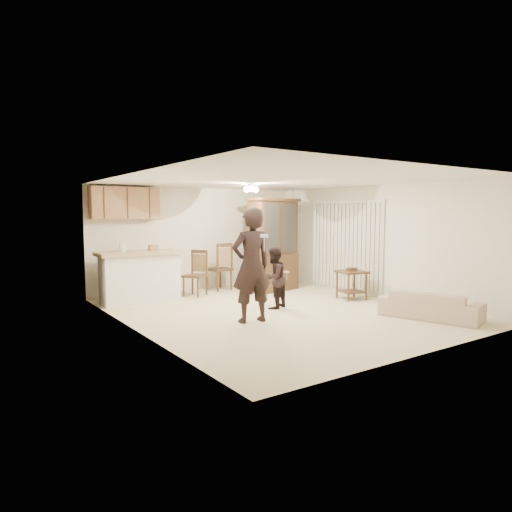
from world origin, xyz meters
TOP-DOWN VIEW (x-y plane):
  - floor at (0.00, 0.00)m, footprint 6.50×6.50m
  - ceiling at (0.00, 0.00)m, footprint 5.50×6.50m
  - wall_back at (0.00, 3.25)m, footprint 5.50×0.02m
  - wall_front at (0.00, -3.25)m, footprint 5.50×0.02m
  - wall_left at (-2.75, 0.00)m, footprint 0.02×6.50m
  - wall_right at (2.75, 0.00)m, footprint 0.02×6.50m
  - breakfast_bar at (-1.85, 2.35)m, footprint 1.60×0.55m
  - bar_top at (-1.85, 2.35)m, footprint 1.75×0.70m
  - upper_cabinets at (-1.90, 3.07)m, footprint 1.50×0.34m
  - vertical_blinds at (2.71, 0.90)m, footprint 0.06×2.30m
  - ceiling_fixture at (0.20, 1.20)m, footprint 0.36×0.36m
  - hanging_plant at (2.30, 2.40)m, footprint 0.43×0.37m
  - plant_cord at (2.30, 2.40)m, footprint 0.01×0.01m
  - sofa at (1.89, -2.03)m, footprint 1.25×2.01m
  - adult at (-0.89, -0.43)m, footprint 0.70×0.50m
  - child at (0.11, 0.26)m, footprint 0.80×0.73m
  - china_hutch at (1.34, 1.96)m, footprint 1.50×0.82m
  - side_table at (2.10, 0.10)m, footprint 0.67×0.67m
  - chair_bar at (-2.15, 2.67)m, footprint 0.52×0.52m
  - chair_hutch_left at (-0.54, 2.41)m, footprint 0.63×0.63m
  - chair_hutch_right at (0.30, 2.79)m, footprint 0.59×0.59m
  - controller_adult at (-0.94, -0.89)m, footprint 0.07×0.18m
  - controller_child at (0.22, 0.00)m, footprint 0.07×0.11m

SIDE VIEW (x-z plane):
  - floor at x=0.00m, z-range 0.00..0.00m
  - chair_hutch_left at x=-0.54m, z-range -0.23..0.81m
  - chair_bar at x=-2.15m, z-range -0.24..0.84m
  - side_table at x=2.10m, z-range -0.02..0.67m
  - chair_hutch_right at x=0.30m, z-range -0.25..0.91m
  - sofa at x=1.89m, z-range 0.00..0.73m
  - breakfast_bar at x=-1.85m, z-range 0.00..1.00m
  - child at x=0.11m, z-range 0.00..1.35m
  - controller_child at x=0.22m, z-range 0.73..0.76m
  - adult at x=-0.89m, z-range 0.00..1.80m
  - bar_top at x=-1.85m, z-range 1.01..1.09m
  - vertical_blinds at x=2.71m, z-range 0.05..2.15m
  - china_hutch at x=1.34m, z-range -0.01..2.22m
  - wall_back at x=0.00m, z-range 0.00..2.50m
  - wall_front at x=0.00m, z-range 0.00..2.50m
  - wall_left at x=-2.75m, z-range 0.00..2.50m
  - wall_right at x=2.75m, z-range 0.00..2.50m
  - controller_adult at x=-0.94m, z-range 1.48..1.54m
  - hanging_plant at x=2.30m, z-range 1.61..2.09m
  - upper_cabinets at x=-1.90m, z-range 1.75..2.45m
  - plant_cord at x=2.30m, z-range 1.85..2.50m
  - ceiling_fixture at x=0.20m, z-range 2.30..2.50m
  - ceiling at x=0.00m, z-range 2.49..2.51m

